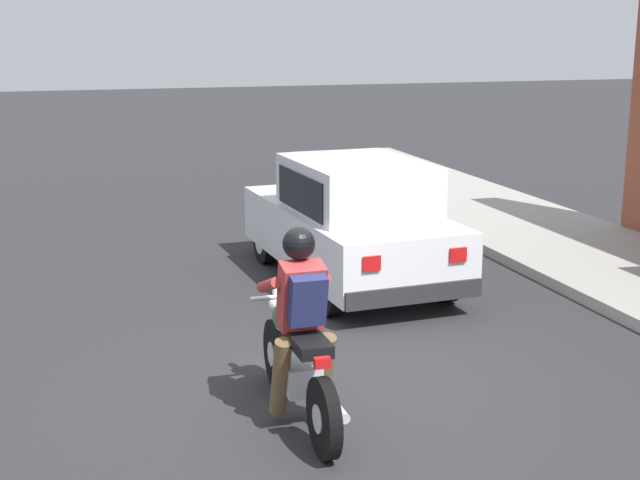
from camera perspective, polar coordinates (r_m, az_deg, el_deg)
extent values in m
plane|color=#2B2B2D|center=(7.95, 1.00, -9.72)|extent=(80.00, 80.00, 0.00)
cube|color=#9E9B93|center=(12.62, 17.71, -1.20)|extent=(2.60, 22.00, 0.14)
cylinder|color=black|center=(7.97, -2.77, -7.28)|extent=(0.10, 0.62, 0.62)
cylinder|color=silver|center=(7.97, -2.77, -7.28)|extent=(0.12, 0.22, 0.22)
cylinder|color=black|center=(6.73, 0.26, -11.34)|extent=(0.10, 0.62, 0.62)
cylinder|color=silver|center=(6.73, 0.26, -11.34)|extent=(0.12, 0.22, 0.22)
cube|color=silver|center=(7.26, -1.29, -8.70)|extent=(0.28, 0.40, 0.24)
ellipsoid|color=#196B33|center=(7.35, -1.84, -5.03)|extent=(0.30, 0.52, 0.24)
cube|color=black|center=(6.93, -0.78, -6.56)|extent=(0.26, 0.56, 0.10)
cylinder|color=silver|center=(7.77, -2.62, -5.36)|extent=(0.07, 0.33, 0.68)
cylinder|color=silver|center=(7.57, -2.41, -3.63)|extent=(0.56, 0.04, 0.04)
sphere|color=silver|center=(7.77, -2.72, -4.12)|extent=(0.16, 0.16, 0.16)
cylinder|color=silver|center=(6.99, 0.91, -10.50)|extent=(0.08, 0.55, 0.08)
cube|color=red|center=(6.60, 0.13, -7.86)|extent=(0.12, 0.06, 0.08)
cylinder|color=brown|center=(7.14, -2.54, -8.77)|extent=(0.14, 0.35, 0.71)
cylinder|color=brown|center=(7.24, 0.25, -8.46)|extent=(0.14, 0.35, 0.71)
cube|color=#B23333|center=(6.99, -1.21, -3.61)|extent=(0.34, 0.33, 0.57)
cylinder|color=#B23333|center=(7.15, -3.28, -2.89)|extent=(0.09, 0.52, 0.26)
cylinder|color=#B23333|center=(7.25, -0.21, -2.63)|extent=(0.09, 0.52, 0.26)
sphere|color=black|center=(6.93, -1.36, -0.23)|extent=(0.26, 0.26, 0.26)
cube|color=navy|center=(6.83, -0.84, -3.82)|extent=(0.28, 0.24, 0.42)
cylinder|color=black|center=(12.08, -3.50, -0.09)|extent=(0.21, 0.61, 0.60)
cylinder|color=silver|center=(12.08, -3.50, -0.09)|extent=(0.22, 0.34, 0.33)
cylinder|color=black|center=(12.56, 2.78, 0.45)|extent=(0.21, 0.61, 0.60)
cylinder|color=silver|center=(12.56, 2.78, 0.45)|extent=(0.22, 0.34, 0.33)
cylinder|color=black|center=(9.89, 0.61, -3.16)|extent=(0.21, 0.61, 0.60)
cylinder|color=silver|center=(9.89, 0.61, -3.16)|extent=(0.22, 0.34, 0.33)
cylinder|color=black|center=(10.47, 7.98, -2.33)|extent=(0.21, 0.61, 0.60)
cylinder|color=silver|center=(10.47, 7.98, -2.33)|extent=(0.22, 0.34, 0.33)
cube|color=silver|center=(11.14, 1.84, 0.36)|extent=(1.83, 3.78, 0.70)
cube|color=silver|center=(10.79, 2.37, 3.38)|extent=(1.54, 1.97, 0.66)
cube|color=black|center=(11.59, 0.69, 3.85)|extent=(1.34, 0.42, 0.51)
cube|color=black|center=(10.54, -1.27, 3.04)|extent=(0.11, 1.52, 0.46)
cube|color=black|center=(11.09, 5.83, 3.50)|extent=(0.11, 1.52, 0.46)
cube|color=silver|center=(12.67, -3.50, 2.50)|extent=(0.24, 0.05, 0.14)
cube|color=red|center=(9.26, 3.31, -1.51)|extent=(0.20, 0.05, 0.16)
cube|color=silver|center=(12.99, 0.80, 2.80)|extent=(0.24, 0.05, 0.14)
cube|color=red|center=(9.70, 8.82, -0.95)|extent=(0.20, 0.05, 0.16)
cube|color=#28282B|center=(12.87, -1.27, 1.01)|extent=(1.61, 0.20, 0.20)
cube|color=#28282B|center=(9.60, 5.99, -3.43)|extent=(1.61, 0.20, 0.20)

